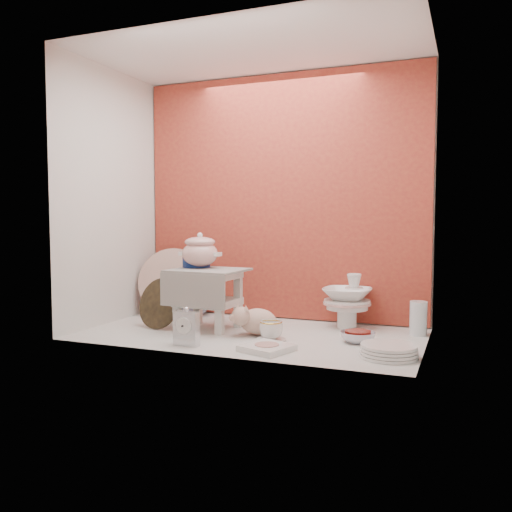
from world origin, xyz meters
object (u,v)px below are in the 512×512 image
(floral_platter, at_px, (173,282))
(plush_pig, at_px, (258,321))
(step_stool, at_px, (208,299))
(soup_tureen, at_px, (200,250))
(porcelain_tower, at_px, (347,301))
(blue_white_vase, at_px, (191,295))
(dinner_plate_stack, at_px, (389,351))
(gold_rim_teacup, at_px, (271,330))
(mantel_clock, at_px, (186,327))
(crystal_bowl, at_px, (358,337))

(floral_platter, height_order, plush_pig, floral_platter)
(plush_pig, bearing_deg, step_stool, 150.94)
(soup_tureen, bearing_deg, porcelain_tower, 18.63)
(blue_white_vase, bearing_deg, dinner_plate_stack, -24.07)
(blue_white_vase, xyz_separation_m, dinner_plate_stack, (1.32, -0.59, -0.10))
(soup_tureen, xyz_separation_m, floral_platter, (-0.33, 0.25, -0.23))
(soup_tureen, distance_m, floral_platter, 0.47)
(gold_rim_teacup, bearing_deg, floral_platter, 152.07)
(mantel_clock, relative_size, plush_pig, 0.72)
(plush_pig, bearing_deg, gold_rim_teacup, -62.17)
(floral_platter, xyz_separation_m, mantel_clock, (0.48, -0.69, -0.12))
(step_stool, relative_size, soup_tureen, 1.63)
(gold_rim_teacup, bearing_deg, mantel_clock, -144.88)
(crystal_bowl, bearing_deg, floral_platter, 166.05)
(floral_platter, height_order, crystal_bowl, floral_platter)
(step_stool, distance_m, blue_white_vase, 0.45)
(soup_tureen, distance_m, crystal_bowl, 1.01)
(blue_white_vase, bearing_deg, soup_tureen, -53.07)
(dinner_plate_stack, height_order, porcelain_tower, porcelain_tower)
(soup_tureen, distance_m, gold_rim_teacup, 0.66)
(mantel_clock, distance_m, dinner_plate_stack, 0.96)
(floral_platter, height_order, gold_rim_teacup, floral_platter)
(mantel_clock, relative_size, dinner_plate_stack, 0.72)
(dinner_plate_stack, distance_m, porcelain_tower, 0.66)
(blue_white_vase, relative_size, plush_pig, 1.01)
(mantel_clock, distance_m, plush_pig, 0.42)
(blue_white_vase, distance_m, gold_rim_teacup, 0.87)
(blue_white_vase, bearing_deg, porcelain_tower, -1.42)
(blue_white_vase, bearing_deg, crystal_bowl, -17.34)
(step_stool, bearing_deg, porcelain_tower, 26.72)
(floral_platter, bearing_deg, gold_rim_teacup, -27.93)
(porcelain_tower, bearing_deg, floral_platter, -178.91)
(floral_platter, distance_m, dinner_plate_stack, 1.54)
(step_stool, height_order, gold_rim_teacup, step_stool)
(crystal_bowl, bearing_deg, gold_rim_teacup, -162.56)
(soup_tureen, height_order, dinner_plate_stack, soup_tureen)
(floral_platter, bearing_deg, blue_white_vase, 23.42)
(floral_platter, xyz_separation_m, dinner_plate_stack, (1.43, -0.54, -0.18))
(mantel_clock, xyz_separation_m, dinner_plate_stack, (0.95, 0.14, -0.06))
(dinner_plate_stack, bearing_deg, gold_rim_teacup, 170.09)
(floral_platter, bearing_deg, plush_pig, -25.33)
(plush_pig, bearing_deg, soup_tureen, 146.44)
(mantel_clock, bearing_deg, porcelain_tower, 52.44)
(dinner_plate_stack, xyz_separation_m, crystal_bowl, (-0.18, 0.24, -0.00))
(soup_tureen, relative_size, plush_pig, 0.94)
(floral_platter, xyz_separation_m, gold_rim_teacup, (0.83, -0.44, -0.16))
(soup_tureen, relative_size, mantel_clock, 1.29)
(floral_platter, xyz_separation_m, blue_white_vase, (0.11, 0.05, -0.08))
(floral_platter, distance_m, gold_rim_teacup, 0.95)
(porcelain_tower, bearing_deg, blue_white_vase, 178.58)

